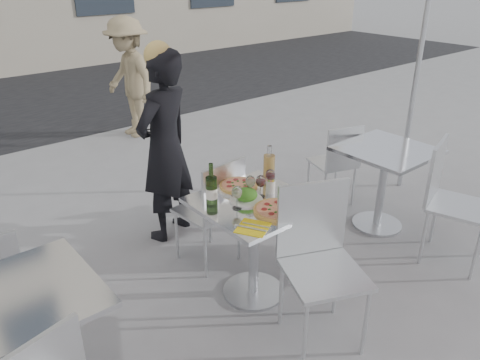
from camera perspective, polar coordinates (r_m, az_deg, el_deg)
ground at (r=3.50m, az=1.61°, el=-13.52°), size 80.00×80.00×0.00m
street_asphalt at (r=9.00m, az=-27.13°, el=8.31°), size 24.00×5.00×0.00m
main_table at (r=3.19m, az=1.73°, el=-5.94°), size 0.72×0.72×0.75m
side_table_left at (r=2.64m, az=-24.63°, el=-16.20°), size 0.72×0.72×0.75m
side_table_right at (r=4.23m, az=17.16°, el=1.03°), size 0.72×0.72×0.75m
chair_far at (r=3.52m, az=-3.09°, el=-3.03°), size 0.44×0.45×0.89m
chair_near at (r=2.91m, az=9.54°, el=-8.55°), size 0.60×0.61×1.00m
side_chair_rfar at (r=4.53m, az=11.81°, el=2.58°), size 0.48×0.49×0.83m
side_chair_rnear at (r=3.93m, az=24.06°, el=-1.44°), size 0.55×0.56×0.97m
woman_diner at (r=3.88m, az=-9.16°, el=3.91°), size 0.68×0.56×1.61m
pedestrian_b at (r=6.50m, az=-13.33°, el=12.00°), size 0.61×1.03×1.57m
pizza_near at (r=2.97m, az=4.54°, el=-3.64°), size 0.30×0.30×0.02m
pizza_far at (r=3.25m, az=-0.18°, el=-0.78°), size 0.31×0.31×0.03m
salad_plate at (r=3.08m, az=0.76°, el=-1.93°), size 0.22×0.22×0.09m
wine_bottle at (r=2.99m, az=-3.49°, el=-1.19°), size 0.07×0.08×0.29m
carafe at (r=3.28m, az=3.55°, el=1.36°), size 0.08×0.08×0.29m
sugar_shaker at (r=3.19m, az=3.75°, el=-0.68°), size 0.06×0.06×0.11m
wineglass_white_a at (r=2.95m, az=-0.38°, el=-1.60°), size 0.07×0.07×0.16m
wineglass_white_b at (r=3.09m, az=1.28°, el=-0.28°), size 0.07×0.07×0.16m
wineglass_red_a at (r=3.10m, az=2.54°, el=-0.24°), size 0.07×0.07×0.16m
wineglass_red_b at (r=3.20m, az=3.72°, el=0.52°), size 0.07×0.07×0.16m
napkin_left at (r=2.79m, az=1.59°, el=-5.81°), size 0.24×0.24×0.01m
napkin_right at (r=3.15m, az=7.47°, el=-2.14°), size 0.21×0.21×0.01m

